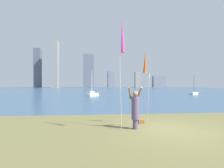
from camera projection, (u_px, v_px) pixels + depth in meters
name	position (u px, v px, depth m)	size (l,w,h in m)	color
ground	(103.00, 91.00, 59.43)	(120.00, 138.00, 0.12)	brown
person	(135.00, 108.00, 8.90)	(0.69, 0.51, 1.87)	#594C72
kite_flag_left	(122.00, 37.00, 8.46)	(0.16, 1.00, 4.85)	#B2B2B7
kite_flag_right	(145.00, 63.00, 9.64)	(0.16, 0.93, 3.61)	#B2B2B7
bag	(141.00, 122.00, 10.04)	(0.27, 0.16, 0.20)	brown
sailboat_3	(91.00, 92.00, 40.58)	(1.29, 1.81, 4.20)	white
sailboat_4	(92.00, 94.00, 33.03)	(2.19, 2.49, 4.27)	white
sailboat_5	(194.00, 93.00, 37.18)	(1.80, 1.39, 3.56)	silver
skyline_tower_0	(38.00, 68.00, 112.27)	(3.55, 4.73, 21.83)	#565B66
skyline_tower_1	(55.00, 64.00, 107.94)	(3.21, 6.64, 25.12)	gray
skyline_tower_2	(89.00, 71.00, 112.41)	(5.85, 6.65, 18.46)	slate
skyline_tower_3	(111.00, 79.00, 116.36)	(3.50, 5.94, 9.28)	gray
skyline_tower_4	(137.00, 79.00, 116.65)	(3.02, 3.06, 9.17)	gray
skyline_tower_5	(159.00, 82.00, 116.77)	(7.35, 3.16, 6.70)	gray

